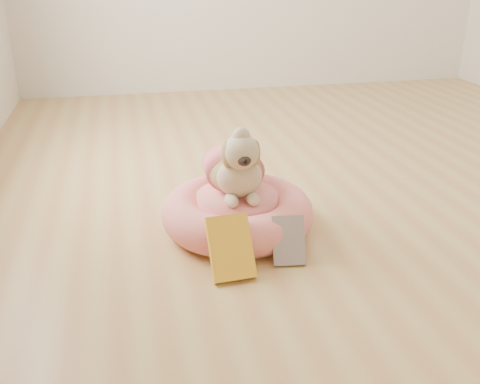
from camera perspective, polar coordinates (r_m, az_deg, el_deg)
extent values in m
plane|color=tan|center=(2.82, 13.28, 1.15)|extent=(4.50, 4.50, 0.00)
cylinder|color=#FA617E|center=(2.23, -0.28, -2.87)|extent=(0.46, 0.46, 0.10)
torus|color=#FA617E|center=(2.22, -0.28, -2.10)|extent=(0.63, 0.63, 0.16)
cylinder|color=#FA617E|center=(2.20, -0.28, -1.20)|extent=(0.33, 0.33, 0.09)
cube|color=#FFFA1A|center=(1.91, -1.01, -5.96)|extent=(0.16, 0.17, 0.20)
cube|color=white|center=(2.00, 5.21, -5.16)|extent=(0.13, 0.12, 0.17)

